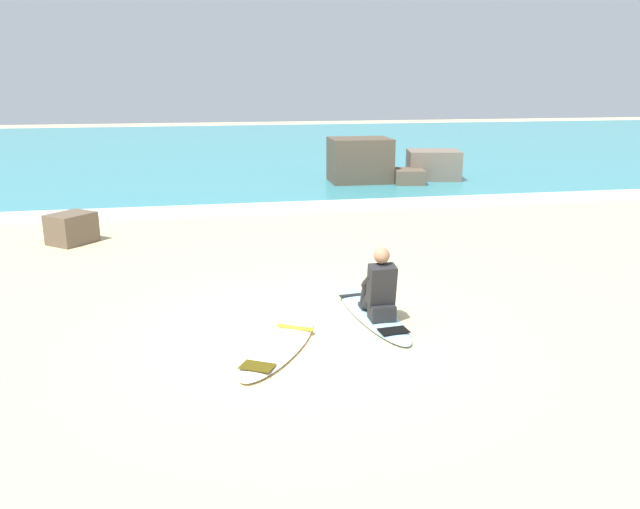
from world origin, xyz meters
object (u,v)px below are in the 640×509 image
surfer_seated (380,290)px  shoreline_rock (72,228)px  surfboard_spare_near (279,347)px  surfboard_main (372,313)px

surfer_seated → shoreline_rock: (-4.70, 5.11, -0.14)m
shoreline_rock → surfboard_spare_near: bearing=-60.3°
surfer_seated → surfboard_spare_near: 1.61m
surfer_seated → surfboard_spare_near: size_ratio=0.48×
surfboard_main → surfer_seated: 0.46m
surfboard_spare_near → shoreline_rock: shoreline_rock is taller
surfboard_main → surfer_seated: surfer_seated is taller
surfboard_main → shoreline_rock: bearing=133.8°
surfboard_main → shoreline_rock: 6.76m
surfboard_main → surfboard_spare_near: (-1.38, -0.90, 0.00)m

